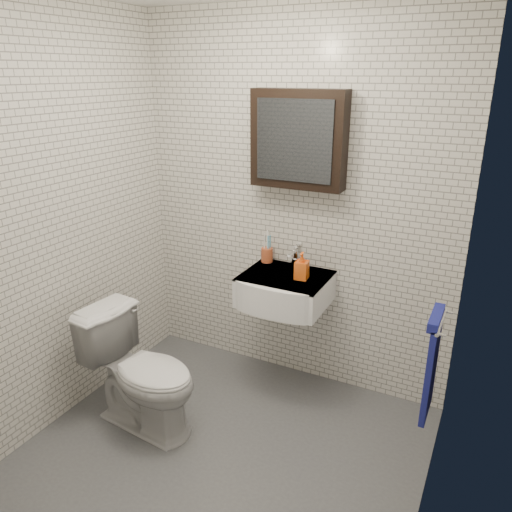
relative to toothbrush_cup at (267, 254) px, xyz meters
The scene contains 9 objects.
ground 1.31m from the toothbrush_cup, 80.06° to the right, with size 2.20×2.00×0.01m, color #4A4D51.
room_shell 1.11m from the toothbrush_cup, 80.06° to the right, with size 2.22×2.02×2.51m.
washbasin 0.33m from the toothbrush_cup, 43.85° to the right, with size 0.55×0.50×0.20m.
faucet 0.22m from the toothbrush_cup, ahead, with size 0.06×0.20×0.15m.
mirror_cabinet 0.82m from the toothbrush_cup, ahead, with size 0.60×0.15×0.60m.
towel_rail 1.36m from the toothbrush_cup, 26.02° to the right, with size 0.09×0.30×0.58m.
toothbrush_cup is the anchor object (origin of this frame).
soap_bottle 0.37m from the toothbrush_cup, 28.19° to the right, with size 0.08×0.08×0.18m, color orange.
toilet 1.13m from the toothbrush_cup, 113.16° to the right, with size 0.42×0.74×0.75m, color silver.
Camera 1 is at (1.23, -1.99, 2.10)m, focal length 35.00 mm.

